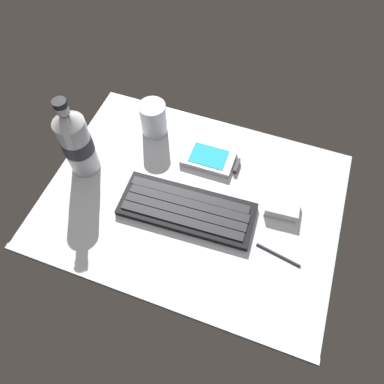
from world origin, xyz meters
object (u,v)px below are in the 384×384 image
juice_cup (154,120)px  stylus_pen (278,255)px  water_bottle (76,142)px  keyboard (185,209)px  handheld_device (211,159)px  charger_block (282,206)px

juice_cup → stylus_pen: (36.36, -22.10, -3.56)cm
juice_cup → stylus_pen: 42.70cm
water_bottle → keyboard: bearing=-7.0°
stylus_pen → keyboard: bearing=-178.7°
water_bottle → handheld_device: bearing=23.1°
handheld_device → water_bottle: bearing=-156.9°
juice_cup → water_bottle: (-10.75, -15.57, 5.10)cm
keyboard → charger_block: 20.92cm
water_bottle → charger_block: water_bottle is taller
water_bottle → stylus_pen: (47.12, -6.53, -8.66)cm
keyboard → handheld_device: 14.69cm
charger_block → stylus_pen: (1.71, -10.88, -0.85)cm
keyboard → handheld_device: (1.02, 14.65, -0.08)cm
handheld_device → stylus_pen: size_ratio=1.35×
juice_cup → charger_block: (34.65, -11.21, -2.71)cm
keyboard → juice_cup: bearing=128.9°
handheld_device → water_bottle: (-26.91, -11.48, 8.28)cm
water_bottle → charger_block: 46.28cm
handheld_device → juice_cup: bearing=165.8°
water_bottle → charger_block: size_ratio=2.97×
stylus_pen → charger_block: bearing=109.3°
charger_block → handheld_device: bearing=158.9°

